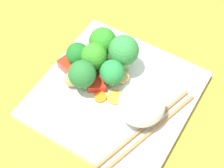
{
  "coord_description": "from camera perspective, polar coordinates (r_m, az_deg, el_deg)",
  "views": [
    {
      "loc": [
        16.24,
        -27.85,
        51.36
      ],
      "look_at": [
        -0.73,
        0.03,
        3.56
      ],
      "focal_mm": 55.46,
      "sensor_mm": 36.0,
      "label": 1
    }
  ],
  "objects": [
    {
      "name": "chopstick_pair",
      "position": [
        0.55,
        4.25,
        -8.85
      ],
      "size": [
        9.13,
        23.92,
        0.67
      ],
      "rotation": [
        0.0,
        0.0,
        7.55
      ],
      "color": "#9C7444",
      "rests_on": "square_plate"
    },
    {
      "name": "broccoli_floret_2",
      "position": [
        0.57,
        -4.95,
        1.6
      ],
      "size": [
        4.62,
        4.62,
        6.67
      ],
      "color": "#5F9844",
      "rests_on": "square_plate"
    },
    {
      "name": "square_plate",
      "position": [
        0.6,
        0.58,
        -1.82
      ],
      "size": [
        25.33,
        25.33,
        1.56
      ],
      "primitive_type": "cube",
      "rotation": [
        0.0,
        0.0,
        0.0
      ],
      "color": "white",
      "rests_on": "ground_plane"
    },
    {
      "name": "broccoli_floret_4",
      "position": [
        0.61,
        -1.53,
        7.0
      ],
      "size": [
        4.87,
        4.87,
        6.67
      ],
      "color": "#64A34C",
      "rests_on": "square_plate"
    },
    {
      "name": "rice_mound",
      "position": [
        0.54,
        4.93,
        -3.33
      ],
      "size": [
        8.04,
        8.21,
        6.84
      ],
      "primitive_type": "ellipsoid",
      "rotation": [
        0.0,
        0.0,
        6.2
      ],
      "color": "white",
      "rests_on": "square_plate"
    },
    {
      "name": "pepper_chunk_0",
      "position": [
        0.59,
        -2.44,
        -0.03
      ],
      "size": [
        3.94,
        3.8,
        1.47
      ],
      "primitive_type": "cube",
      "rotation": [
        0.0,
        0.0,
        0.55
      ],
      "color": "red",
      "rests_on": "square_plate"
    },
    {
      "name": "broccoli_floret_3",
      "position": [
        0.59,
        -2.93,
        4.54
      ],
      "size": [
        4.71,
        4.71,
        6.04
      ],
      "color": "#75B75E",
      "rests_on": "square_plate"
    },
    {
      "name": "chicken_piece_3",
      "position": [
        0.6,
        -3.49,
        1.56
      ],
      "size": [
        3.44,
        3.38,
        1.81
      ],
      "primitive_type": "ellipsoid",
      "rotation": [
        0.0,
        0.0,
        0.57
      ],
      "color": "tan",
      "rests_on": "square_plate"
    },
    {
      "name": "broccoli_floret_5",
      "position": [
        0.61,
        -5.64,
        4.87
      ],
      "size": [
        4.14,
        4.14,
        5.02
      ],
      "color": "#6EA856",
      "rests_on": "square_plate"
    },
    {
      "name": "ground_plane",
      "position": [
        0.61,
        0.57,
        -2.71
      ],
      "size": [
        110.0,
        110.0,
        2.0
      ],
      "primitive_type": "cube",
      "color": "olive"
    },
    {
      "name": "broccoli_floret_0",
      "position": [
        0.59,
        1.95,
        5.43
      ],
      "size": [
        5.23,
        5.23,
        7.69
      ],
      "color": "#7EAE5A",
      "rests_on": "square_plate"
    },
    {
      "name": "carrot_slice_2",
      "position": [
        0.62,
        -5.19,
        1.99
      ],
      "size": [
        3.92,
        3.92,
        0.43
      ],
      "primitive_type": "cylinder",
      "rotation": [
        0.0,
        0.0,
        2.23
      ],
      "color": "orange",
      "rests_on": "square_plate"
    },
    {
      "name": "chicken_piece_4",
      "position": [
        0.6,
        1.63,
        1.24
      ],
      "size": [
        3.66,
        3.76,
        1.71
      ],
      "primitive_type": "ellipsoid",
      "rotation": [
        0.0,
        0.0,
        5.14
      ],
      "color": "tan",
      "rests_on": "square_plate"
    },
    {
      "name": "carrot_slice_1",
      "position": [
        0.59,
        0.54,
        -2.25
      ],
      "size": [
        3.87,
        3.87,
        0.44
      ],
      "primitive_type": "cylinder",
      "rotation": [
        0.0,
        0.0,
        1.08
      ],
      "color": "orange",
      "rests_on": "square_plate"
    },
    {
      "name": "pepper_chunk_1",
      "position": [
        0.62,
        -7.25,
        3.02
      ],
      "size": [
        3.69,
        3.1,
        1.97
      ],
      "primitive_type": "cube",
      "rotation": [
        0.0,
        0.0,
        6.03
      ],
      "color": "red",
      "rests_on": "square_plate"
    },
    {
      "name": "chicken_piece_0",
      "position": [
        0.62,
        -0.81,
        3.39
      ],
      "size": [
        3.13,
        2.74,
        1.87
      ],
      "primitive_type": "ellipsoid",
      "rotation": [
        0.0,
        0.0,
        3.43
      ],
      "color": "tan",
      "rests_on": "square_plate"
    },
    {
      "name": "broccoli_floret_1",
      "position": [
        0.58,
        0.03,
        1.91
      ],
      "size": [
        4.25,
        4.25,
        5.64
      ],
      "color": "#77B457",
      "rests_on": "square_plate"
    },
    {
      "name": "chicken_piece_1",
      "position": [
        0.6,
        -6.2,
        1.03
      ],
      "size": [
        3.8,
        4.49,
        3.0
      ],
      "primitive_type": "ellipsoid",
      "rotation": [
        0.0,
        0.0,
        4.37
      ],
      "color": "tan",
      "rests_on": "square_plate"
    },
    {
      "name": "chicken_piece_2",
      "position": [
        0.61,
        -0.83,
        1.84
      ],
      "size": [
        3.53,
        3.57,
        1.87
      ],
      "primitive_type": "ellipsoid",
      "rotation": [
        0.0,
        0.0,
        5.45
      ],
      "color": "tan",
      "rests_on": "square_plate"
    },
    {
      "name": "carrot_slice_0",
      "position": [
        0.59,
        -1.91,
        -2.18
      ],
      "size": [
        2.84,
        2.84,
        0.48
      ],
      "primitive_type": "cylinder",
      "rotation": [
        0.0,
        0.0,
        5.87
      ],
      "color": "orange",
      "rests_on": "square_plate"
    }
  ]
}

